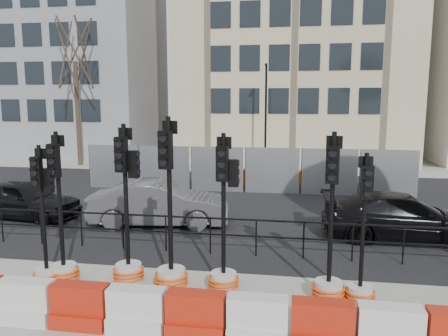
% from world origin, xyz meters
% --- Properties ---
extents(ground, '(120.00, 120.00, 0.00)m').
position_xyz_m(ground, '(0.00, 0.00, 0.00)').
color(ground, '#51514C').
rests_on(ground, ground).
extents(road, '(40.00, 14.00, 0.03)m').
position_xyz_m(road, '(0.00, 7.00, 0.01)').
color(road, black).
rests_on(road, ground).
extents(sidewalk_far, '(40.00, 4.00, 0.02)m').
position_xyz_m(sidewalk_far, '(0.00, 16.00, 0.01)').
color(sidewalk_far, gray).
rests_on(sidewalk_far, ground).
extents(building_grey, '(11.00, 9.06, 14.00)m').
position_xyz_m(building_grey, '(-14.00, 21.99, 7.00)').
color(building_grey, gray).
rests_on(building_grey, ground).
extents(building_cream, '(15.00, 10.06, 18.00)m').
position_xyz_m(building_cream, '(2.00, 21.99, 9.00)').
color(building_cream, tan).
rests_on(building_cream, ground).
extents(kerb_railing, '(18.00, 0.04, 1.00)m').
position_xyz_m(kerb_railing, '(0.00, 1.20, 0.69)').
color(kerb_railing, black).
rests_on(kerb_railing, ground).
extents(heras_fencing, '(14.33, 1.72, 2.00)m').
position_xyz_m(heras_fencing, '(-0.01, 9.80, 0.68)').
color(heras_fencing, gray).
rests_on(heras_fencing, ground).
extents(lamp_post_far, '(0.12, 0.56, 6.00)m').
position_xyz_m(lamp_post_far, '(0.50, 14.98, 3.22)').
color(lamp_post_far, black).
rests_on(lamp_post_far, ground).
extents(tree_bare_far, '(2.00, 2.00, 9.00)m').
position_xyz_m(tree_bare_far, '(-11.00, 15.50, 6.65)').
color(tree_bare_far, '#473828').
rests_on(tree_bare_far, ground).
extents(barrier_row, '(16.75, 0.50, 0.80)m').
position_xyz_m(barrier_row, '(0.00, -2.80, 0.37)').
color(barrier_row, '#B3140E').
rests_on(barrier_row, ground).
extents(traffic_signal_b, '(0.61, 0.61, 3.08)m').
position_xyz_m(traffic_signal_b, '(-3.17, -1.24, 0.73)').
color(traffic_signal_b, silver).
rests_on(traffic_signal_b, ground).
extents(traffic_signal_c, '(0.66, 0.66, 3.36)m').
position_xyz_m(traffic_signal_c, '(-2.88, -1.06, 0.69)').
color(traffic_signal_c, silver).
rests_on(traffic_signal_c, ground).
extents(traffic_signal_d, '(0.69, 0.69, 3.52)m').
position_xyz_m(traffic_signal_d, '(-1.45, -0.84, 0.84)').
color(traffic_signal_d, silver).
rests_on(traffic_signal_d, ground).
extents(traffic_signal_e, '(0.73, 0.73, 3.69)m').
position_xyz_m(traffic_signal_e, '(-0.43, -1.01, 0.76)').
color(traffic_signal_e, silver).
rests_on(traffic_signal_e, ground).
extents(traffic_signal_f, '(0.66, 0.66, 3.36)m').
position_xyz_m(traffic_signal_f, '(0.71, -0.94, 0.80)').
color(traffic_signal_f, silver).
rests_on(traffic_signal_f, ground).
extents(traffic_signal_g, '(0.67, 0.67, 3.42)m').
position_xyz_m(traffic_signal_g, '(2.86, -1.06, 0.71)').
color(traffic_signal_g, silver).
rests_on(traffic_signal_g, ground).
extents(traffic_signal_h, '(0.60, 0.60, 3.03)m').
position_xyz_m(traffic_signal_h, '(3.47, -1.08, 0.62)').
color(traffic_signal_h, silver).
rests_on(traffic_signal_h, ground).
extents(car_a, '(2.60, 4.34, 1.34)m').
position_xyz_m(car_a, '(-6.96, 3.68, 0.67)').
color(car_a, black).
rests_on(car_a, ground).
extents(car_b, '(2.73, 4.83, 1.45)m').
position_xyz_m(car_b, '(-2.12, 3.59, 0.73)').
color(car_b, '#4E4E53').
rests_on(car_b, ground).
extents(car_c, '(2.18, 4.71, 1.33)m').
position_xyz_m(car_c, '(5.26, 3.36, 0.67)').
color(car_c, black).
rests_on(car_c, ground).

